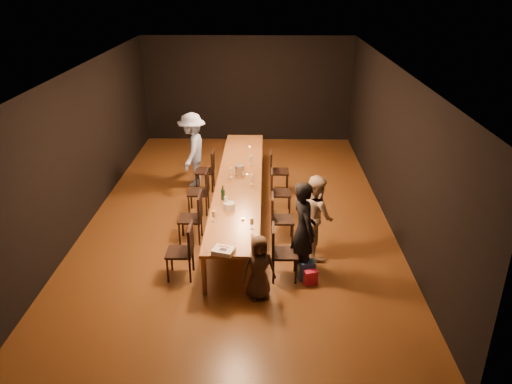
{
  "coord_description": "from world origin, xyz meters",
  "views": [
    {
      "loc": [
        0.53,
        -9.36,
        4.61
      ],
      "look_at": [
        0.36,
        -1.2,
        1.0
      ],
      "focal_mm": 35.0,
      "sensor_mm": 36.0,
      "label": 1
    }
  ],
  "objects_px": {
    "birthday_cake": "(223,251)",
    "plate_stack": "(229,206)",
    "chair_left_0": "(180,252)",
    "child": "(259,267)",
    "man_blue": "(193,150)",
    "champagne_bottle": "(223,192)",
    "chair_left_2": "(198,192)",
    "woman_birthday": "(304,230)",
    "chair_right_2": "(281,192)",
    "chair_left_1": "(190,218)",
    "chair_right_1": "(283,219)",
    "chair_right_0": "(285,253)",
    "chair_left_3": "(205,170)",
    "table": "(239,181)",
    "ice_bucket": "(240,170)",
    "woman_tan": "(316,216)",
    "chair_right_3": "(279,171)"
  },
  "relations": [
    {
      "from": "table",
      "to": "woman_birthday",
      "type": "height_order",
      "value": "woman_birthday"
    },
    {
      "from": "man_blue",
      "to": "table",
      "type": "bearing_deg",
      "value": 42.37
    },
    {
      "from": "chair_right_3",
      "to": "birthday_cake",
      "type": "bearing_deg",
      "value": -12.92
    },
    {
      "from": "chair_right_1",
      "to": "champagne_bottle",
      "type": "height_order",
      "value": "champagne_bottle"
    },
    {
      "from": "man_blue",
      "to": "champagne_bottle",
      "type": "bearing_deg",
      "value": 24.52
    },
    {
      "from": "champagne_bottle",
      "to": "birthday_cake",
      "type": "bearing_deg",
      "value": -85.25
    },
    {
      "from": "table",
      "to": "ice_bucket",
      "type": "xyz_separation_m",
      "value": [
        -0.0,
        0.24,
        0.15
      ]
    },
    {
      "from": "chair_left_0",
      "to": "plate_stack",
      "type": "xyz_separation_m",
      "value": [
        0.74,
        1.02,
        0.34
      ]
    },
    {
      "from": "chair_right_3",
      "to": "plate_stack",
      "type": "relative_size",
      "value": 4.52
    },
    {
      "from": "chair_right_2",
      "to": "man_blue",
      "type": "height_order",
      "value": "man_blue"
    },
    {
      "from": "chair_left_1",
      "to": "chair_left_2",
      "type": "bearing_deg",
      "value": 0.0
    },
    {
      "from": "chair_right_0",
      "to": "chair_left_3",
      "type": "xyz_separation_m",
      "value": [
        -1.7,
        3.6,
        0.0
      ]
    },
    {
      "from": "chair_right_1",
      "to": "plate_stack",
      "type": "distance_m",
      "value": 1.03
    },
    {
      "from": "chair_left_2",
      "to": "woman_tan",
      "type": "relative_size",
      "value": 0.62
    },
    {
      "from": "chair_right_3",
      "to": "chair_left_3",
      "type": "distance_m",
      "value": 1.7
    },
    {
      "from": "birthday_cake",
      "to": "plate_stack",
      "type": "relative_size",
      "value": 1.79
    },
    {
      "from": "chair_right_1",
      "to": "man_blue",
      "type": "xyz_separation_m",
      "value": [
        -2.0,
        2.68,
        0.39
      ]
    },
    {
      "from": "chair_left_0",
      "to": "chair_left_1",
      "type": "height_order",
      "value": "same"
    },
    {
      "from": "chair_right_0",
      "to": "champagne_bottle",
      "type": "relative_size",
      "value": 3.03
    },
    {
      "from": "chair_right_3",
      "to": "chair_left_3",
      "type": "relative_size",
      "value": 1.0
    },
    {
      "from": "chair_left_3",
      "to": "woman_tan",
      "type": "xyz_separation_m",
      "value": [
        2.26,
        -2.82,
        0.28
      ]
    },
    {
      "from": "chair_right_0",
      "to": "champagne_bottle",
      "type": "bearing_deg",
      "value": -141.88
    },
    {
      "from": "chair_left_0",
      "to": "child",
      "type": "distance_m",
      "value": 1.4
    },
    {
      "from": "woman_birthday",
      "to": "chair_right_2",
      "type": "bearing_deg",
      "value": -10.14
    },
    {
      "from": "chair_right_2",
      "to": "chair_left_2",
      "type": "xyz_separation_m",
      "value": [
        -1.7,
        0.0,
        0.0
      ]
    },
    {
      "from": "birthday_cake",
      "to": "woman_birthday",
      "type": "bearing_deg",
      "value": 43.24
    },
    {
      "from": "chair_right_3",
      "to": "child",
      "type": "height_order",
      "value": "child"
    },
    {
      "from": "chair_left_2",
      "to": "plate_stack",
      "type": "relative_size",
      "value": 4.52
    },
    {
      "from": "birthday_cake",
      "to": "plate_stack",
      "type": "xyz_separation_m",
      "value": [
        -0.02,
        1.52,
        0.02
      ]
    },
    {
      "from": "chair_left_2",
      "to": "man_blue",
      "type": "relative_size",
      "value": 0.54
    },
    {
      "from": "chair_left_0",
      "to": "child",
      "type": "bearing_deg",
      "value": -112.77
    },
    {
      "from": "chair_left_0",
      "to": "chair_left_3",
      "type": "relative_size",
      "value": 1.0
    },
    {
      "from": "man_blue",
      "to": "chair_right_3",
      "type": "bearing_deg",
      "value": 86.54
    },
    {
      "from": "chair_right_1",
      "to": "chair_left_1",
      "type": "relative_size",
      "value": 1.0
    },
    {
      "from": "chair_right_0",
      "to": "chair_left_2",
      "type": "relative_size",
      "value": 1.0
    },
    {
      "from": "table",
      "to": "chair_right_2",
      "type": "xyz_separation_m",
      "value": [
        0.85,
        0.0,
        -0.24
      ]
    },
    {
      "from": "chair_right_0",
      "to": "woman_tan",
      "type": "height_order",
      "value": "woman_tan"
    },
    {
      "from": "chair_left_2",
      "to": "woman_tan",
      "type": "distance_m",
      "value": 2.79
    },
    {
      "from": "chair_left_3",
      "to": "man_blue",
      "type": "distance_m",
      "value": 0.57
    },
    {
      "from": "chair_right_2",
      "to": "man_blue",
      "type": "xyz_separation_m",
      "value": [
        -2.0,
        1.48,
        0.39
      ]
    },
    {
      "from": "table",
      "to": "champagne_bottle",
      "type": "height_order",
      "value": "champagne_bottle"
    },
    {
      "from": "champagne_bottle",
      "to": "woman_birthday",
      "type": "bearing_deg",
      "value": -42.41
    },
    {
      "from": "man_blue",
      "to": "chair_left_0",
      "type": "bearing_deg",
      "value": 8.99
    },
    {
      "from": "man_blue",
      "to": "ice_bucket",
      "type": "bearing_deg",
      "value": 47.15
    },
    {
      "from": "chair_right_2",
      "to": "chair_left_0",
      "type": "xyz_separation_m",
      "value": [
        -1.7,
        -2.4,
        0.0
      ]
    },
    {
      "from": "man_blue",
      "to": "ice_bucket",
      "type": "relative_size",
      "value": 8.23
    },
    {
      "from": "table",
      "to": "plate_stack",
      "type": "relative_size",
      "value": 29.18
    },
    {
      "from": "man_blue",
      "to": "chair_right_0",
      "type": "bearing_deg",
      "value": 31.82
    },
    {
      "from": "chair_left_2",
      "to": "woman_birthday",
      "type": "bearing_deg",
      "value": -138.71
    },
    {
      "from": "chair_left_3",
      "to": "child",
      "type": "distance_m",
      "value": 4.34
    }
  ]
}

